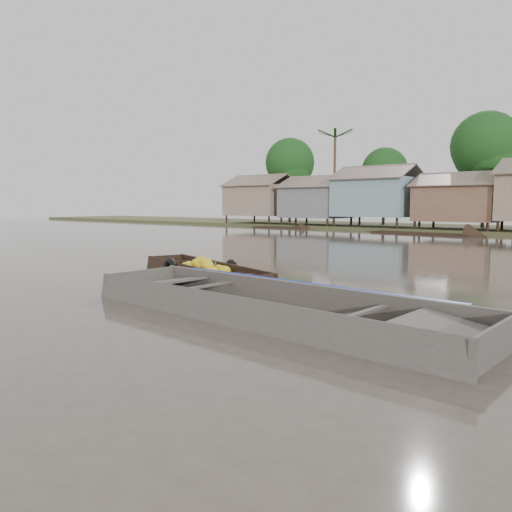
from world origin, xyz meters
The scene contains 3 objects.
ground centered at (0.00, 0.00, 0.00)m, with size 120.00×120.00×0.00m, color #494138.
banana_boat centered at (-2.25, 0.77, 0.17)m, with size 6.02×3.16×0.82m.
viewer_boat centered at (2.53, -2.11, 0.08)m, with size 8.58×2.64×0.68m.
Camera 1 is at (8.30, -9.60, 2.17)m, focal length 35.00 mm.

